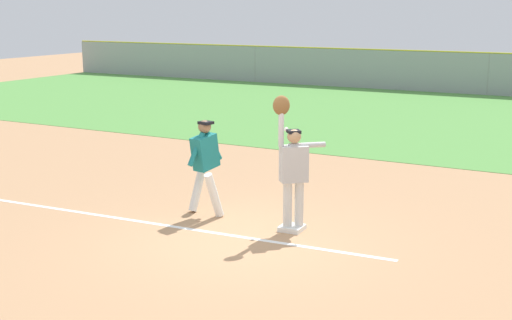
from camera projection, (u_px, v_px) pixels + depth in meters
name	position (u px, v px, depth m)	size (l,w,h in m)	color
ground_plane	(244.00, 241.00, 11.03)	(69.94, 69.94, 0.00)	tan
outfield_grass	(447.00, 119.00, 23.08)	(44.84, 14.55, 0.01)	#549342
chalk_foul_line	(73.00, 211.00, 12.62)	(12.00, 0.10, 0.01)	white
first_base	(292.00, 228.00, 11.55)	(0.38, 0.38, 0.08)	white
fielder	(293.00, 165.00, 11.29)	(0.75, 0.67, 2.28)	silver
runner	(205.00, 161.00, 12.23)	(0.75, 0.84, 1.72)	white
baseball	(286.00, 129.00, 11.66)	(0.07, 0.07, 0.07)	white
outfield_fence	(488.00, 74.00, 29.15)	(44.92, 0.08, 1.82)	#93999E
parked_car_black	(367.00, 67.00, 35.32)	(4.54, 2.39, 1.25)	black
parked_car_white	(473.00, 71.00, 32.88)	(4.56, 2.44, 1.25)	white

